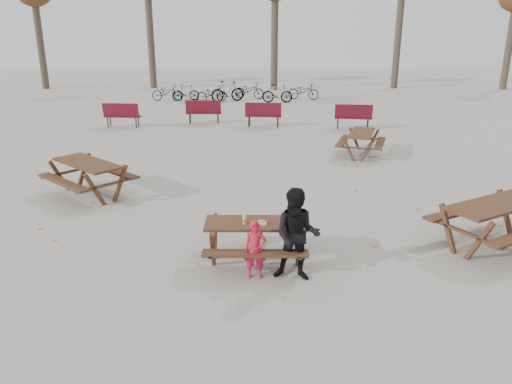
{
  "coord_description": "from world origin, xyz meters",
  "views": [
    {
      "loc": [
        0.06,
        -8.21,
        4.14
      ],
      "look_at": [
        0.0,
        1.0,
        1.0
      ],
      "focal_mm": 35.0,
      "sensor_mm": 36.0,
      "label": 1
    }
  ],
  "objects_px": {
    "child": "(255,250)",
    "picnic_table_far": "(361,144)",
    "food_tray": "(261,223)",
    "adult": "(297,235)",
    "main_picnic_table": "(256,232)",
    "picnic_table_east": "(493,225)",
    "picnic_table_north": "(89,179)",
    "soda_bottle": "(244,220)"
  },
  "relations": [
    {
      "from": "child",
      "to": "picnic_table_far",
      "type": "bearing_deg",
      "value": 66.14
    },
    {
      "from": "food_tray",
      "to": "picnic_table_far",
      "type": "distance_m",
      "value": 8.47
    },
    {
      "from": "child",
      "to": "adult",
      "type": "xyz_separation_m",
      "value": [
        0.69,
        -0.04,
        0.29
      ]
    },
    {
      "from": "main_picnic_table",
      "to": "picnic_table_east",
      "type": "bearing_deg",
      "value": 8.59
    },
    {
      "from": "picnic_table_north",
      "to": "adult",
      "type": "bearing_deg",
      "value": 0.72
    },
    {
      "from": "child",
      "to": "adult",
      "type": "distance_m",
      "value": 0.75
    },
    {
      "from": "soda_bottle",
      "to": "picnic_table_east",
      "type": "bearing_deg",
      "value": 9.22
    },
    {
      "from": "picnic_table_north",
      "to": "picnic_table_far",
      "type": "distance_m",
      "value": 8.59
    },
    {
      "from": "adult",
      "to": "picnic_table_far",
      "type": "relative_size",
      "value": 0.9
    },
    {
      "from": "picnic_table_east",
      "to": "picnic_table_north",
      "type": "xyz_separation_m",
      "value": [
        -8.75,
        2.94,
        -0.01
      ]
    },
    {
      "from": "main_picnic_table",
      "to": "picnic_table_east",
      "type": "relative_size",
      "value": 0.87
    },
    {
      "from": "soda_bottle",
      "to": "picnic_table_east",
      "type": "relative_size",
      "value": 0.08
    },
    {
      "from": "food_tray",
      "to": "picnic_table_far",
      "type": "bearing_deg",
      "value": 67.19
    },
    {
      "from": "soda_bottle",
      "to": "picnic_table_east",
      "type": "distance_m",
      "value": 4.84
    },
    {
      "from": "adult",
      "to": "picnic_table_far",
      "type": "bearing_deg",
      "value": 81.57
    },
    {
      "from": "main_picnic_table",
      "to": "soda_bottle",
      "type": "height_order",
      "value": "soda_bottle"
    },
    {
      "from": "main_picnic_table",
      "to": "picnic_table_north",
      "type": "relative_size",
      "value": 0.88
    },
    {
      "from": "picnic_table_north",
      "to": "child",
      "type": "bearing_deg",
      "value": -3.36
    },
    {
      "from": "adult",
      "to": "picnic_table_far",
      "type": "distance_m",
      "value": 8.77
    },
    {
      "from": "adult",
      "to": "picnic_table_far",
      "type": "xyz_separation_m",
      "value": [
        2.69,
        8.33,
        -0.42
      ]
    },
    {
      "from": "food_tray",
      "to": "picnic_table_far",
      "type": "xyz_separation_m",
      "value": [
        3.28,
        7.8,
        -0.41
      ]
    },
    {
      "from": "food_tray",
      "to": "child",
      "type": "height_order",
      "value": "child"
    },
    {
      "from": "food_tray",
      "to": "picnic_table_east",
      "type": "height_order",
      "value": "picnic_table_east"
    },
    {
      "from": "adult",
      "to": "child",
      "type": "bearing_deg",
      "value": -174.16
    },
    {
      "from": "soda_bottle",
      "to": "picnic_table_far",
      "type": "bearing_deg",
      "value": 65.31
    },
    {
      "from": "child",
      "to": "picnic_table_east",
      "type": "xyz_separation_m",
      "value": [
        4.57,
        1.28,
        -0.07
      ]
    },
    {
      "from": "picnic_table_far",
      "to": "main_picnic_table",
      "type": "bearing_deg",
      "value": 173.64
    },
    {
      "from": "soda_bottle",
      "to": "picnic_table_north",
      "type": "relative_size",
      "value": 0.08
    },
    {
      "from": "food_tray",
      "to": "picnic_table_east",
      "type": "bearing_deg",
      "value": 10.01
    },
    {
      "from": "adult",
      "to": "picnic_table_north",
      "type": "height_order",
      "value": "adult"
    },
    {
      "from": "soda_bottle",
      "to": "picnic_table_east",
      "type": "height_order",
      "value": "soda_bottle"
    },
    {
      "from": "soda_bottle",
      "to": "food_tray",
      "type": "bearing_deg",
      "value": -2.89
    },
    {
      "from": "picnic_table_east",
      "to": "food_tray",
      "type": "bearing_deg",
      "value": 160.0
    },
    {
      "from": "picnic_table_east",
      "to": "main_picnic_table",
      "type": "bearing_deg",
      "value": 158.58
    },
    {
      "from": "food_tray",
      "to": "main_picnic_table",
      "type": "bearing_deg",
      "value": 135.33
    },
    {
      "from": "picnic_table_far",
      "to": "picnic_table_east",
      "type": "bearing_deg",
      "value": -153.05
    },
    {
      "from": "main_picnic_table",
      "to": "picnic_table_east",
      "type": "xyz_separation_m",
      "value": [
        4.57,
        0.69,
        -0.14
      ]
    },
    {
      "from": "main_picnic_table",
      "to": "child",
      "type": "bearing_deg",
      "value": -90.1
    },
    {
      "from": "adult",
      "to": "picnic_table_north",
      "type": "distance_m",
      "value": 6.49
    },
    {
      "from": "picnic_table_east",
      "to": "picnic_table_north",
      "type": "relative_size",
      "value": 1.01
    },
    {
      "from": "child",
      "to": "picnic_table_east",
      "type": "distance_m",
      "value": 4.75
    },
    {
      "from": "picnic_table_far",
      "to": "soda_bottle",
      "type": "bearing_deg",
      "value": 172.66
    }
  ]
}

